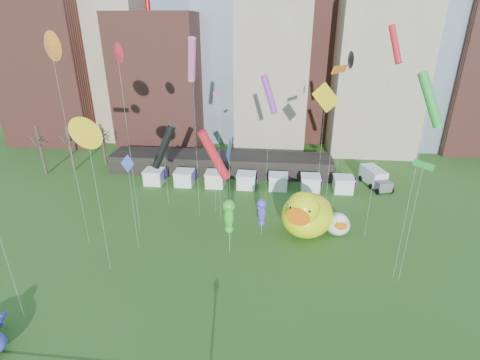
# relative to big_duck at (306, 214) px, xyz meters

# --- Properties ---
(skyline) EXTENTS (101.00, 23.00, 68.00)m
(skyline) POSITION_rel_big_duck_xyz_m (-7.14, 38.42, 18.44)
(skyline) COLOR brown
(skyline) RESTS_ON ground
(pavilion) EXTENTS (38.00, 6.00, 3.20)m
(pavilion) POSITION_rel_big_duck_xyz_m (-13.39, 19.35, -1.40)
(pavilion) COLOR black
(pavilion) RESTS_ON ground
(vendor_tents) EXTENTS (33.24, 2.80, 2.40)m
(vendor_tents) POSITION_rel_big_duck_xyz_m (-8.37, 13.35, -1.89)
(vendor_tents) COLOR white
(vendor_tents) RESTS_ON ground
(bare_trees) EXTENTS (8.44, 6.44, 8.50)m
(bare_trees) POSITION_rel_big_duck_xyz_m (-39.56, 17.90, 1.02)
(bare_trees) COLOR #382B21
(bare_trees) RESTS_ON ground
(big_duck) EXTENTS (8.22, 9.30, 6.52)m
(big_duck) POSITION_rel_big_duck_xyz_m (0.00, 0.00, 0.00)
(big_duck) COLOR #ECFF0D
(big_duck) RESTS_ON ground
(small_duck) EXTENTS (3.27, 4.31, 3.27)m
(small_duck) POSITION_rel_big_duck_xyz_m (3.95, 0.64, -1.49)
(small_duck) COLOR white
(small_duck) RESTS_ON ground
(seahorse_green) EXTENTS (1.58, 1.87, 6.74)m
(seahorse_green) POSITION_rel_big_duck_xyz_m (-8.75, -4.71, 2.03)
(seahorse_green) COLOR silver
(seahorse_green) RESTS_ON ground
(seahorse_purple) EXTENTS (1.52, 1.74, 4.77)m
(seahorse_purple) POSITION_rel_big_duck_xyz_m (-5.35, -0.25, 0.25)
(seahorse_purple) COLOR silver
(seahorse_purple) RESTS_ON ground
(box_truck) EXTENTS (4.06, 6.80, 2.72)m
(box_truck) POSITION_rel_big_duck_xyz_m (11.98, 16.16, -1.60)
(box_truck) COLOR silver
(box_truck) RESTS_ON ground
(kite_0) EXTENTS (4.33, 2.35, 11.75)m
(kite_0) POSITION_rel_big_duck_xyz_m (-11.94, 5.02, 5.21)
(kite_0) COLOR silver
(kite_0) RESTS_ON ground
(kite_1) EXTENTS (0.88, 1.64, 16.74)m
(kite_1) POSITION_rel_big_duck_xyz_m (-11.01, 3.40, 13.16)
(kite_1) COLOR silver
(kite_1) RESTS_ON ground
(kite_2) EXTENTS (0.35, 1.92, 21.22)m
(kite_2) POSITION_rel_big_duck_xyz_m (3.80, 4.45, 17.21)
(kite_2) COLOR silver
(kite_2) RESTS_ON ground
(kite_3) EXTENTS (1.43, 1.66, 12.88)m
(kite_3) POSITION_rel_big_duck_xyz_m (8.96, -7.73, 9.44)
(kite_3) COLOR silver
(kite_3) RESTS_ON ground
(kite_4) EXTENTS (2.85, 1.43, 16.49)m
(kite_4) POSITION_rel_big_duck_xyz_m (-20.90, -9.08, 12.02)
(kite_4) COLOR silver
(kite_4) RESTS_ON ground
(kite_5) EXTENTS (1.85, 0.91, 11.58)m
(kite_5) POSITION_rel_big_duck_xyz_m (-19.34, -4.95, 7.34)
(kite_5) COLOR silver
(kite_5) RESTS_ON ground
(kite_6) EXTENTS (2.41, 2.00, 23.41)m
(kite_6) POSITION_rel_big_duck_xyz_m (-25.58, -4.49, 18.99)
(kite_6) COLOR silver
(kite_6) RESTS_ON ground
(kite_8) EXTENTS (1.69, 2.17, 23.94)m
(kite_8) POSITION_rel_big_duck_xyz_m (7.24, 0.33, 19.06)
(kite_8) COLOR silver
(kite_8) RESTS_ON ground
(kite_9) EXTENTS (1.90, 3.10, 22.71)m
(kite_9) POSITION_rel_big_duck_xyz_m (-13.86, 3.29, 17.16)
(kite_9) COLOR silver
(kite_9) RESTS_ON ground
(kite_10) EXTENTS (3.80, 1.84, 11.80)m
(kite_10) POSITION_rel_big_duck_xyz_m (-19.06, 6.41, 5.69)
(kite_10) COLOR silver
(kite_10) RESTS_ON ground
(kite_11) EXTENTS (2.81, 1.85, 20.48)m
(kite_11) POSITION_rel_big_duck_xyz_m (8.61, -7.13, 15.15)
(kite_11) COLOR silver
(kite_11) RESTS_ON ground
(kite_12) EXTENTS (3.08, 1.66, 17.97)m
(kite_12) POSITION_rel_big_duck_xyz_m (1.44, 3.41, 13.05)
(kite_12) COLOR silver
(kite_12) RESTS_ON ground
(kite_13) EXTENTS (0.21, 2.77, 12.80)m
(kite_13) POSITION_rel_big_duck_xyz_m (-8.99, -2.10, 8.27)
(kite_13) COLOR silver
(kite_13) RESTS_ON ground
(kite_14) EXTENTS (1.90, 2.22, 20.06)m
(kite_14) POSITION_rel_big_duck_xyz_m (2.18, 0.50, 16.47)
(kite_14) COLOR silver
(kite_14) RESTS_ON ground
(kite_15) EXTENTS (2.73, 2.53, 18.03)m
(kite_15) POSITION_rel_big_duck_xyz_m (-5.10, 8.51, 12.56)
(kite_15) COLOR silver
(kite_15) RESTS_ON ground
(kite_16) EXTENTS (1.51, 1.76, 22.28)m
(kite_16) POSITION_rel_big_duck_xyz_m (-20.46, -1.40, 18.20)
(kite_16) COLOR silver
(kite_16) RESTS_ON ground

